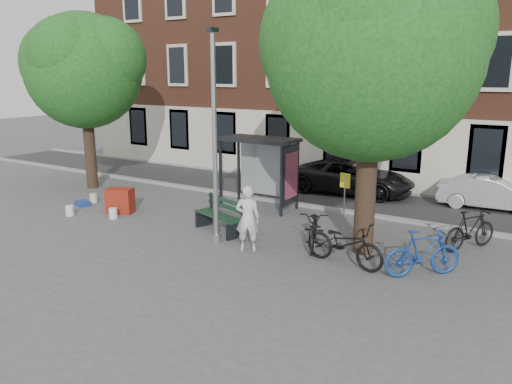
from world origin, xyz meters
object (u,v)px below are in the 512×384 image
object	(u,v)px
bike_c	(314,228)
red_stand	(120,201)
bike_d	(470,230)
car_silver	(491,193)
lamppost	(215,149)
bus_shelter	(269,157)
car_dark	(352,177)
bike_a	(344,244)
notice_sign	(345,190)
painter	(248,218)
bench	(221,217)
bike_b	(423,253)

from	to	relation	value
bike_c	red_stand	xyz separation A→B (m)	(-7.46, -0.44, -0.13)
bike_d	car_silver	world-z (taller)	car_silver
lamppost	bus_shelter	distance (m)	4.24
car_dark	bus_shelter	bearing A→B (deg)	152.89
bike_a	notice_sign	bearing A→B (deg)	31.33
notice_sign	bike_c	bearing A→B (deg)	-93.25
lamppost	bike_a	bearing A→B (deg)	4.08
painter	car_silver	distance (m)	9.98
car_silver	painter	bearing A→B (deg)	143.87
lamppost	red_stand	size ratio (longest dim) A/B	6.79
bike_c	car_silver	xyz separation A→B (m)	(3.71, 7.25, 0.03)
painter	bike_d	bearing A→B (deg)	-171.46
car_dark	notice_sign	xyz separation A→B (m)	(1.91, -5.53, 0.75)
bike_a	bike_d	xyz separation A→B (m)	(2.57, 3.01, -0.01)
bench	red_stand	bearing A→B (deg)	-159.18
car_dark	bike_a	bearing A→B (deg)	-163.43
painter	notice_sign	world-z (taller)	notice_sign
bus_shelter	bench	world-z (taller)	bus_shelter
bike_c	car_silver	bearing A→B (deg)	40.15
lamppost	car_dark	xyz separation A→B (m)	(1.09, 8.01, -2.08)
painter	bench	distance (m)	2.01
painter	bike_d	world-z (taller)	painter
bench	car_silver	world-z (taller)	car_silver
bike_c	red_stand	world-z (taller)	bike_c
bike_d	bench	bearing A→B (deg)	50.39
bench	notice_sign	xyz separation A→B (m)	(3.48, 1.62, 0.98)
bus_shelter	car_dark	bearing A→B (deg)	66.51
bike_b	car_dark	world-z (taller)	car_dark
bus_shelter	painter	size ratio (longest dim) A/B	1.51
notice_sign	bus_shelter	bearing A→B (deg)	167.09
painter	bike_c	bearing A→B (deg)	-162.86
red_stand	painter	bearing A→B (deg)	-8.01
lamppost	car_silver	bearing A→B (deg)	52.86
bus_shelter	bike_c	bearing A→B (deg)	-42.14
bench	bike_d	distance (m)	7.39
bike_c	bike_d	world-z (taller)	bike_d
bike_b	painter	bearing A→B (deg)	56.20
painter	bike_a	xyz separation A→B (m)	(2.73, 0.41, -0.35)
car_dark	red_stand	xyz separation A→B (m)	(-5.90, -7.30, -0.25)
bench	car_dark	xyz separation A→B (m)	(1.57, 7.14, 0.23)
lamppost	bike_c	size ratio (longest dim) A/B	2.78
painter	bike_c	distance (m)	1.98
car_silver	red_stand	size ratio (longest dim) A/B	4.11
bus_shelter	car_silver	world-z (taller)	bus_shelter
car_silver	bus_shelter	bearing A→B (deg)	116.68
bike_d	car_dark	world-z (taller)	car_dark
bus_shelter	bike_b	xyz separation A→B (m)	(6.46, -3.49, -1.32)
red_stand	notice_sign	xyz separation A→B (m)	(7.81, 1.78, 1.00)
bike_b	car_silver	distance (m)	7.80
bike_c	bike_b	bearing A→B (deg)	-32.30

